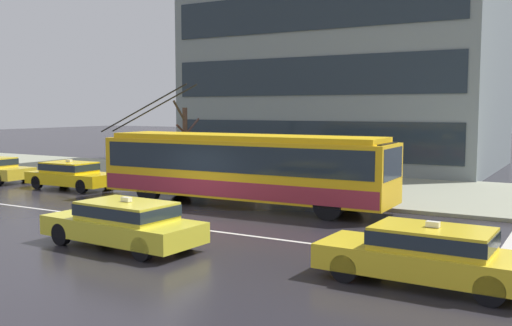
# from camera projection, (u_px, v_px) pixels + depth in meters

# --- Properties ---
(ground_plane) EXTENTS (160.00, 160.00, 0.00)m
(ground_plane) POSITION_uv_depth(u_px,v_px,m) (171.00, 217.00, 20.41)
(ground_plane) COLOR #26242A
(sidewalk_slab) EXTENTS (80.00, 10.00, 0.14)m
(sidewalk_slab) POSITION_uv_depth(u_px,v_px,m) (296.00, 184.00, 28.89)
(sidewalk_slab) COLOR gray
(sidewalk_slab) RESTS_ON ground_plane
(crosswalk_stripe_edge_near) EXTENTS (0.44, 4.40, 0.01)m
(crosswalk_stripe_edge_near) POSITION_uv_depth(u_px,v_px,m) (415.00, 235.00, 17.56)
(crosswalk_stripe_edge_near) COLOR beige
(crosswalk_stripe_edge_near) RESTS_ON ground_plane
(crosswalk_stripe_inner_a) EXTENTS (0.44, 4.40, 0.01)m
(crosswalk_stripe_inner_a) POSITION_uv_depth(u_px,v_px,m) (445.00, 238.00, 17.11)
(crosswalk_stripe_inner_a) COLOR beige
(crosswalk_stripe_inner_a) RESTS_ON ground_plane
(crosswalk_stripe_center) EXTENTS (0.44, 4.40, 0.01)m
(crosswalk_stripe_center) POSITION_uv_depth(u_px,v_px,m) (478.00, 241.00, 16.66)
(crosswalk_stripe_center) COLOR beige
(crosswalk_stripe_center) RESTS_ON ground_plane
(crosswalk_stripe_inner_b) EXTENTS (0.44, 4.40, 0.01)m
(crosswalk_stripe_inner_b) POSITION_uv_depth(u_px,v_px,m) (512.00, 245.00, 16.21)
(crosswalk_stripe_inner_b) COLOR beige
(crosswalk_stripe_inner_b) RESTS_ON ground_plane
(lane_centre_line) EXTENTS (72.00, 0.14, 0.01)m
(lane_centre_line) POSITION_uv_depth(u_px,v_px,m) (148.00, 223.00, 19.38)
(lane_centre_line) COLOR silver
(lane_centre_line) RESTS_ON ground_plane
(trolleybus) EXTENTS (12.92, 2.71, 4.80)m
(trolleybus) POSITION_uv_depth(u_px,v_px,m) (243.00, 167.00, 22.58)
(trolleybus) COLOR yellow
(trolleybus) RESTS_ON ground_plane
(taxi_oncoming_far) EXTENTS (4.58, 1.86, 1.39)m
(taxi_oncoming_far) POSITION_uv_depth(u_px,v_px,m) (427.00, 252.00, 12.55)
(taxi_oncoming_far) COLOR yellow
(taxi_oncoming_far) RESTS_ON ground_plane
(taxi_oncoming_near) EXTENTS (4.78, 2.08, 1.39)m
(taxi_oncoming_near) POSITION_uv_depth(u_px,v_px,m) (124.00, 222.00, 15.96)
(taxi_oncoming_near) COLOR yellow
(taxi_oncoming_near) RESTS_ON ground_plane
(taxi_queued_behind_bus) EXTENTS (4.45, 1.87, 1.39)m
(taxi_queued_behind_bus) POSITION_uv_depth(u_px,v_px,m) (71.00, 174.00, 27.55)
(taxi_queued_behind_bus) COLOR yellow
(taxi_queued_behind_bus) RESTS_ON ground_plane
(bus_shelter) EXTENTS (3.75, 1.53, 2.40)m
(bus_shelter) POSITION_uv_depth(u_px,v_px,m) (232.00, 150.00, 26.56)
(bus_shelter) COLOR gray
(bus_shelter) RESTS_ON sidewalk_slab
(pedestrian_at_shelter) EXTENTS (0.51, 0.51, 1.68)m
(pedestrian_at_shelter) POSITION_uv_depth(u_px,v_px,m) (309.00, 170.00, 25.12)
(pedestrian_at_shelter) COLOR #202847
(pedestrian_at_shelter) RESTS_ON sidewalk_slab
(pedestrian_approaching_curb) EXTENTS (0.48, 0.48, 1.67)m
(pedestrian_approaching_curb) POSITION_uv_depth(u_px,v_px,m) (242.00, 164.00, 28.00)
(pedestrian_approaching_curb) COLOR black
(pedestrian_approaching_curb) RESTS_ON sidewalk_slab
(pedestrian_walking_past) EXTENTS (1.23, 1.23, 2.08)m
(pedestrian_walking_past) POSITION_uv_depth(u_px,v_px,m) (364.00, 157.00, 23.56)
(pedestrian_walking_past) COLOR brown
(pedestrian_walking_past) RESTS_ON sidewalk_slab
(pedestrian_waiting_by_pole) EXTENTS (1.42, 1.42, 2.01)m
(pedestrian_waiting_by_pole) POSITION_uv_depth(u_px,v_px,m) (255.00, 152.00, 27.26)
(pedestrian_waiting_by_pole) COLOR navy
(pedestrian_waiting_by_pole) RESTS_ON sidewalk_slab
(street_tree_bare) EXTENTS (0.41, 1.99, 4.05)m
(street_tree_bare) POSITION_uv_depth(u_px,v_px,m) (185.00, 140.00, 30.02)
(street_tree_bare) COLOR #4F392C
(street_tree_bare) RESTS_ON sidewalk_slab
(office_tower_corner_left) EXTENTS (18.97, 13.82, 18.63)m
(office_tower_corner_left) POSITION_uv_depth(u_px,v_px,m) (350.00, 24.00, 38.54)
(office_tower_corner_left) COLOR gray
(office_tower_corner_left) RESTS_ON ground_plane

